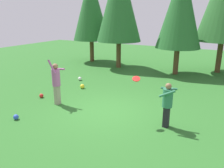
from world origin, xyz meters
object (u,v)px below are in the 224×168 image
object	(u,v)px
ball_red	(41,96)
ball_yellow	(82,86)
person_thrower	(56,80)
ball_blue	(16,117)
tree_center	(181,7)
tree_far_left	(91,7)
frisbee	(136,79)
person_catcher	(167,102)
tree_left	(119,0)
ball_white	(80,79)

from	to	relation	value
ball_red	ball_yellow	xyz separation A→B (m)	(0.84, 2.04, 0.02)
person_thrower	ball_yellow	distance (m)	2.50
ball_blue	tree_center	bearing A→B (deg)	70.46
ball_red	ball_yellow	bearing A→B (deg)	67.56
tree_center	ball_blue	bearing A→B (deg)	-109.54
ball_yellow	tree_far_left	distance (m)	8.41
frisbee	ball_blue	bearing A→B (deg)	-152.90
person_thrower	tree_far_left	bearing A→B (deg)	113.58
person_catcher	ball_yellow	distance (m)	5.49
frisbee	tree_left	bearing A→B (deg)	121.21
frisbee	tree_center	size ratio (longest dim) A/B	0.05
tree_far_left	tree_left	world-z (taller)	tree_left
ball_yellow	tree_left	distance (m)	7.07
ball_red	ball_yellow	distance (m)	2.21
ball_blue	tree_left	world-z (taller)	tree_left
person_catcher	frisbee	xyz separation A→B (m)	(-1.09, -0.14, 0.68)
ball_white	person_thrower	bearing A→B (deg)	-68.03
person_thrower	ball_white	bearing A→B (deg)	110.78
ball_white	tree_center	xyz separation A→B (m)	(4.50, 4.25, 4.03)
person_catcher	ball_blue	bearing A→B (deg)	15.80
ball_red	tree_center	xyz separation A→B (m)	(4.31, 7.47, 4.04)
frisbee	ball_white	bearing A→B (deg)	145.79
ball_white	tree_far_left	bearing A→B (deg)	116.58
ball_white	ball_yellow	distance (m)	1.56
frisbee	tree_center	distance (m)	8.05
ball_white	tree_center	bearing A→B (deg)	43.35
person_catcher	frisbee	size ratio (longest dim) A/B	4.49
frisbee	ball_blue	xyz separation A→B (m)	(-3.88, -1.99, -1.50)
ball_blue	tree_center	size ratio (longest dim) A/B	0.03
ball_red	tree_center	size ratio (longest dim) A/B	0.03
ball_white	tree_left	world-z (taller)	tree_left
tree_center	tree_left	xyz separation A→B (m)	(-4.13, -0.03, 0.50)
frisbee	ball_red	world-z (taller)	frisbee
tree_far_left	ball_yellow	bearing A→B (deg)	-60.31
person_thrower	tree_center	bearing A→B (deg)	66.83
tree_left	ball_red	bearing A→B (deg)	-91.39
person_thrower	frisbee	xyz separation A→B (m)	(3.58, 0.07, 0.53)
person_thrower	ball_white	world-z (taller)	person_thrower
frisbee	tree_center	world-z (taller)	tree_center
person_thrower	person_catcher	bearing A→B (deg)	1.45
person_thrower	ball_red	world-z (taller)	person_thrower
ball_white	ball_yellow	bearing A→B (deg)	-48.67
ball_white	tree_left	bearing A→B (deg)	85.01
ball_red	tree_far_left	bearing A→B (deg)	108.31
ball_red	tree_left	bearing A→B (deg)	88.61
person_catcher	ball_white	distance (m)	6.92
ball_red	ball_blue	xyz separation A→B (m)	(0.90, -2.15, 0.00)
ball_blue	ball_white	world-z (taller)	ball_white
person_catcher	ball_red	bearing A→B (deg)	-7.58
frisbee	ball_red	size ratio (longest dim) A/B	1.81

